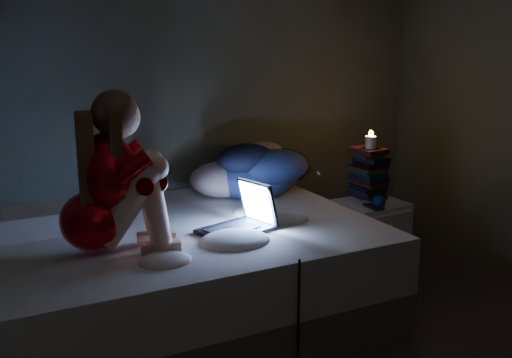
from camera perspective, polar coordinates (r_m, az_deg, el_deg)
wall_back at (r=4.17m, az=-6.49°, el=9.26°), size 3.60×0.02×2.60m
bed at (r=3.54m, az=-6.70°, el=-8.60°), size 2.04×1.53×0.56m
pillow at (r=3.50m, az=-19.68°, el=-3.63°), size 0.43×0.30×0.12m
woman at (r=2.99m, az=-14.80°, el=0.40°), size 0.53×0.40×0.78m
laptop at (r=3.29m, az=-1.91°, el=-2.63°), size 0.43×0.36×0.27m
clothes_pile at (r=4.00m, az=-0.11°, el=1.08°), size 0.66×0.56×0.36m
nightstand at (r=4.13m, az=10.28°, el=-5.62°), size 0.42×0.38×0.53m
book_stack at (r=4.11m, az=10.29°, el=0.56°), size 0.19×0.25×0.33m
candle at (r=4.07m, az=10.41°, el=3.39°), size 0.07×0.07×0.08m
phone at (r=3.92m, az=10.54°, el=-2.51°), size 0.09×0.15×0.01m
blue_orb at (r=3.92m, az=11.07°, el=-2.04°), size 0.08×0.08×0.08m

